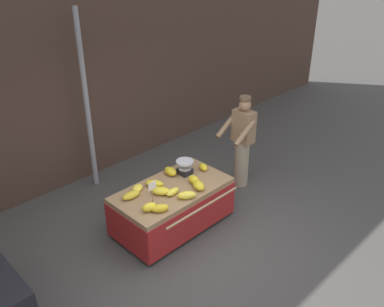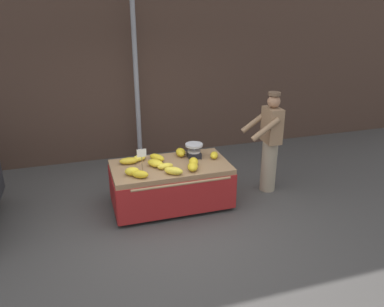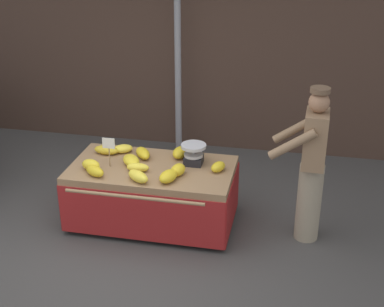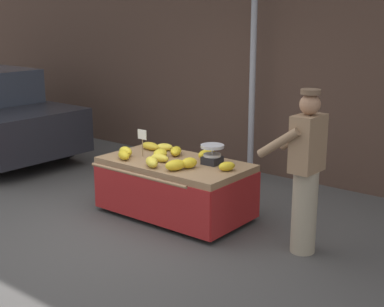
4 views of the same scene
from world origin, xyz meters
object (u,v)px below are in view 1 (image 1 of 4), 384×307
at_px(banana_bunch_5, 199,185).
at_px(banana_bunch_11, 160,208).
at_px(price_sign, 152,188).
at_px(banana_bunch_8, 131,195).
at_px(banana_bunch_3, 187,195).
at_px(banana_bunch_0, 154,184).
at_px(banana_bunch_10, 137,188).
at_px(banana_bunch_2, 149,207).
at_px(banana_bunch_1, 194,180).
at_px(banana_bunch_9, 173,192).
at_px(banana_bunch_6, 171,171).
at_px(banana_bunch_7, 161,191).
at_px(street_pole, 87,104).
at_px(weighing_scale, 185,167).
at_px(banana_cart, 172,198).
at_px(vendor_person, 242,142).
at_px(banana_bunch_4, 203,167).

bearing_deg(banana_bunch_5, banana_bunch_11, -177.86).
bearing_deg(banana_bunch_5, price_sign, 163.10).
bearing_deg(banana_bunch_11, banana_bunch_8, 97.65).
distance_m(banana_bunch_3, banana_bunch_11, 0.49).
bearing_deg(banana_bunch_0, banana_bunch_10, 162.13).
bearing_deg(banana_bunch_10, banana_bunch_0, -17.87).
bearing_deg(banana_bunch_2, banana_bunch_3, -14.54).
height_order(banana_bunch_0, banana_bunch_11, banana_bunch_11).
height_order(banana_bunch_1, banana_bunch_9, banana_bunch_1).
height_order(banana_bunch_0, banana_bunch_6, banana_bunch_6).
height_order(banana_bunch_2, banana_bunch_6, same).
bearing_deg(banana_bunch_0, banana_bunch_7, -107.54).
xyz_separation_m(banana_bunch_0, banana_bunch_2, (-0.46, -0.43, 0.01)).
xyz_separation_m(banana_bunch_2, banana_bunch_9, (0.51, 0.07, -0.01)).
relative_size(street_pole, banana_bunch_10, 14.30).
distance_m(banana_bunch_2, banana_bunch_6, 1.02).
bearing_deg(weighing_scale, banana_cart, -158.45).
height_order(price_sign, banana_bunch_1, price_sign).
height_order(banana_bunch_2, banana_bunch_8, banana_bunch_2).
xyz_separation_m(banana_bunch_1, banana_bunch_11, (-0.86, -0.20, -0.01)).
bearing_deg(banana_bunch_3, banana_bunch_9, 107.88).
xyz_separation_m(banana_cart, banana_bunch_9, (-0.12, -0.14, 0.24)).
relative_size(banana_bunch_6, banana_bunch_9, 1.04).
xyz_separation_m(banana_bunch_9, vendor_person, (1.83, 0.17, 0.12)).
xyz_separation_m(street_pole, banana_bunch_5, (0.42, -2.24, -0.82)).
bearing_deg(street_pole, banana_bunch_5, -79.47).
bearing_deg(banana_bunch_8, banana_bunch_6, 5.61).
relative_size(banana_cart, banana_bunch_2, 8.64).
relative_size(banana_bunch_2, banana_bunch_8, 0.72).
bearing_deg(price_sign, banana_bunch_0, 46.25).
height_order(banana_bunch_9, vendor_person, vendor_person).
distance_m(banana_bunch_3, banana_bunch_8, 0.81).
relative_size(banana_bunch_4, banana_bunch_6, 0.79).
height_order(banana_bunch_1, vendor_person, vendor_person).
height_order(price_sign, banana_bunch_11, price_sign).
bearing_deg(street_pole, vendor_person, -45.64).
bearing_deg(street_pole, banana_bunch_7, -92.43).
bearing_deg(banana_bunch_3, banana_bunch_6, 66.17).
height_order(banana_bunch_6, banana_bunch_11, banana_bunch_6).
height_order(weighing_scale, banana_bunch_8, weighing_scale).
xyz_separation_m(banana_cart, banana_bunch_11, (-0.53, -0.33, 0.24)).
height_order(banana_bunch_2, banana_bunch_3, banana_bunch_2).
xyz_separation_m(banana_bunch_4, vendor_person, (0.98, -0.01, 0.12)).
relative_size(banana_bunch_1, banana_bunch_10, 0.94).
bearing_deg(banana_cart, banana_bunch_5, -48.67).
bearing_deg(banana_cart, banana_bunch_10, 144.73).
distance_m(weighing_scale, banana_bunch_8, 1.05).
bearing_deg(banana_bunch_6, banana_cart, -129.08).
xyz_separation_m(banana_bunch_0, banana_bunch_11, (-0.37, -0.55, 0.00)).
relative_size(banana_bunch_8, banana_bunch_11, 1.19).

